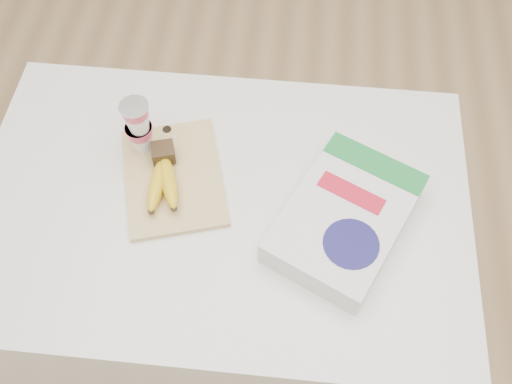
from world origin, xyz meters
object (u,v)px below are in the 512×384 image
yogurt_stack (138,126)px  bananas (163,177)px  table (228,276)px  cereal_box (345,218)px  cutting_board (173,177)px

yogurt_stack → bananas: bearing=-54.4°
table → bananas: bearing=167.2°
yogurt_stack → cereal_box: yogurt_stack is taller
bananas → yogurt_stack: bearing=125.6°
bananas → cereal_box: bearing=-9.3°
yogurt_stack → cereal_box: 0.47m
table → bananas: 0.44m
table → yogurt_stack: size_ratio=7.38×
cereal_box → yogurt_stack: bearing=-172.4°
bananas → cereal_box: cereal_box is taller
table → cutting_board: 0.42m
table → cutting_board: bearing=156.5°
table → cereal_box: 0.50m
table → cereal_box: size_ratio=2.78×
bananas → cutting_board: bearing=50.1°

